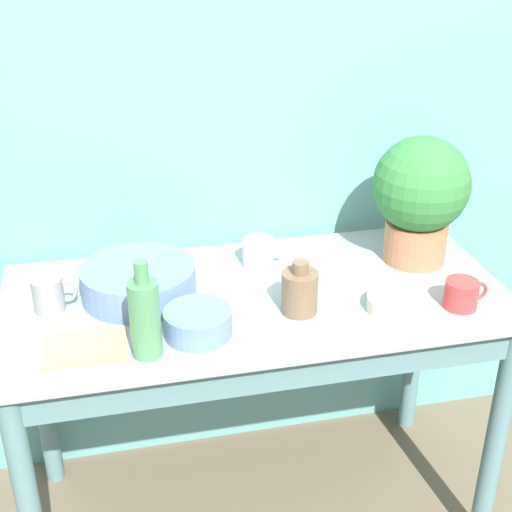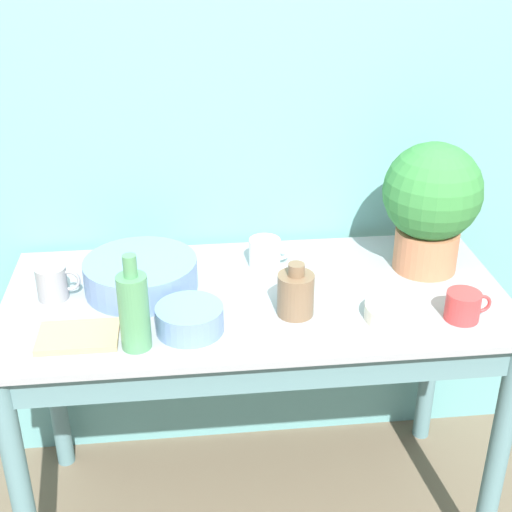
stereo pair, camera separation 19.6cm
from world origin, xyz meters
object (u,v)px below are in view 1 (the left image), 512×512
(potted_plant, at_px, (420,194))
(bowl_wash_large, at_px, (139,281))
(tray_board, at_px, (85,347))
(bowl_small_cream, at_px, (398,303))
(bowl_small_blue, at_px, (198,323))
(bottle_tall, at_px, (145,317))
(mug_red, at_px, (462,294))
(mug_grey, at_px, (49,294))
(bottle_short, at_px, (300,291))
(mug_white, at_px, (259,252))

(potted_plant, xyz_separation_m, bowl_wash_large, (-0.85, -0.04, -0.17))
(potted_plant, xyz_separation_m, tray_board, (-1.00, -0.28, -0.21))
(bowl_wash_large, xyz_separation_m, bowl_small_cream, (0.68, -0.24, -0.02))
(bowl_small_cream, bearing_deg, tray_board, -179.47)
(potted_plant, bearing_deg, bowl_small_blue, -159.22)
(bottle_tall, height_order, mug_red, bottle_tall)
(mug_grey, bearing_deg, bowl_small_cream, -12.85)
(bottle_short, height_order, mug_white, bottle_short)
(bowl_wash_large, bearing_deg, mug_grey, -174.09)
(bottle_short, height_order, bowl_small_blue, bottle_short)
(bottle_tall, height_order, bottle_short, bottle_tall)
(mug_red, relative_size, mug_white, 0.96)
(potted_plant, distance_m, mug_red, 0.34)
(potted_plant, height_order, tray_board, potted_plant)
(mug_grey, xyz_separation_m, tray_board, (0.09, -0.22, -0.04))
(potted_plant, xyz_separation_m, bowl_small_blue, (-0.71, -0.27, -0.18))
(bowl_small_blue, bearing_deg, mug_white, 54.78)
(bowl_wash_large, xyz_separation_m, bottle_short, (0.42, -0.18, 0.02))
(bottle_tall, distance_m, mug_white, 0.55)
(bottle_tall, bearing_deg, mug_red, 2.45)
(bottle_short, bearing_deg, mug_grey, 166.69)
(bottle_short, relative_size, bowl_small_blue, 0.86)
(bottle_tall, bearing_deg, bottle_short, 14.87)
(potted_plant, bearing_deg, bowl_wash_large, -177.45)
(potted_plant, bearing_deg, bottle_short, -153.04)
(bottle_tall, height_order, tray_board, bottle_tall)
(potted_plant, relative_size, bowl_small_cream, 2.30)
(bottle_short, relative_size, mug_grey, 1.25)
(bowl_small_blue, relative_size, tray_board, 0.86)
(bowl_wash_large, bearing_deg, tray_board, -122.12)
(potted_plant, height_order, mug_grey, potted_plant)
(bottle_short, bearing_deg, potted_plant, 26.96)
(bowl_wash_large, xyz_separation_m, mug_grey, (-0.24, -0.02, 0.00))
(bowl_small_blue, bearing_deg, bottle_short, 10.47)
(bottle_tall, bearing_deg, bowl_small_blue, 23.58)
(potted_plant, bearing_deg, tray_board, -164.29)
(mug_red, xyz_separation_m, mug_white, (-0.49, 0.36, 0.00))
(mug_grey, bearing_deg, potted_plant, 3.30)
(tray_board, bearing_deg, bowl_wash_large, 57.88)
(mug_grey, height_order, bowl_small_cream, mug_grey)
(bottle_tall, relative_size, mug_white, 1.98)
(mug_red, bearing_deg, mug_grey, 168.14)
(bowl_small_blue, bearing_deg, mug_grey, 150.86)
(bowl_wash_large, xyz_separation_m, bowl_small_blue, (0.13, -0.23, -0.01))
(tray_board, bearing_deg, mug_red, -0.69)
(potted_plant, bearing_deg, mug_red, -88.11)
(bottle_short, xyz_separation_m, tray_board, (-0.57, -0.06, -0.06))
(potted_plant, bearing_deg, bowl_small_cream, -121.15)
(mug_red, bearing_deg, bowl_small_blue, 178.26)
(bowl_small_blue, xyz_separation_m, bowl_small_cream, (0.55, -0.00, -0.01))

